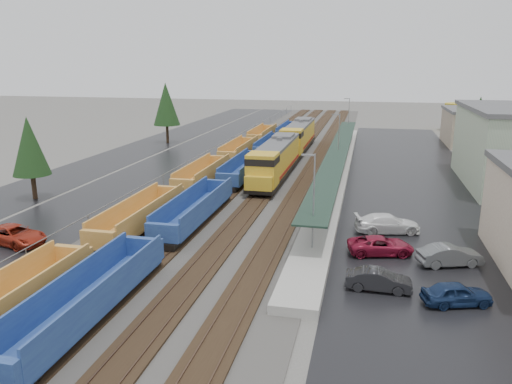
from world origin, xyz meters
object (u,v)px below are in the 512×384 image
Objects in this scene: storage_tank at (458,117)px; locomotive_lead at (275,160)px; parked_car_east_e at (450,256)px; parked_car_west_c at (15,235)px; parked_car_east_d at (457,294)px; well_string_yellow at (177,193)px; parked_car_east_c at (387,224)px; well_string_blue at (223,187)px; parked_car_east_a at (379,280)px; parked_car_east_b at (381,246)px; locomotive_trail at (298,137)px.

locomotive_lead is at bearing -118.80° from storage_tank.
parked_car_west_c is at bearing 76.07° from parked_car_east_e.
parked_car_east_e is (0.50, 6.42, 0.05)m from parked_car_east_d.
storage_tank is 86.29m from parked_car_east_d.
parked_car_east_d is at bearing -34.68° from well_string_yellow.
parked_car_west_c is at bearing 93.36° from parked_car_east_c.
well_string_blue is at bearing -112.84° from locomotive_lead.
parked_car_east_c is at bearing -3.75° from parked_car_east_a.
well_string_blue reaches higher than parked_car_east_d.
parked_car_east_b is 1.19× the size of parked_car_east_d.
parked_car_east_e reaches higher than parked_car_east_a.
parked_car_east_e is (21.56, -14.68, -0.46)m from well_string_blue.
well_string_yellow is (-8.00, -13.26, -1.37)m from locomotive_lead.
well_string_blue reaches higher than parked_car_east_e.
parked_car_east_c is (29.88, 9.67, 0.04)m from parked_car_west_c.
parked_car_east_e is at bearing -34.26° from well_string_blue.
parked_car_east_d is (4.65, -1.04, 0.02)m from parked_car_east_a.
well_string_blue is at bearing 50.22° from parked_car_east_c.
parked_car_east_a is at bearing -80.22° from parked_car_west_c.
locomotive_lead is 1.00× the size of locomotive_trail.
well_string_yellow reaches higher than parked_car_east_d.
storage_tank reaches higher than parked_car_east_d.
storage_tank reaches higher than parked_car_east_c.
well_string_yellow is at bearing 63.79° from parked_car_east_c.
parked_car_east_d is (21.06, -21.10, -0.51)m from well_string_blue.
well_string_blue is at bearing -97.47° from locomotive_trail.
parked_car_west_c is (-46.63, -81.99, -2.20)m from storage_tank.
parked_car_east_b is 0.89× the size of parked_car_east_c.
storage_tank reaches higher than well_string_yellow.
locomotive_trail reaches higher than parked_car_east_b.
parked_car_east_b is (29.22, 4.31, -0.08)m from parked_car_west_c.
parked_car_east_d is at bearing 156.39° from parked_car_east_e.
locomotive_trail is 40.91m from parked_car_east_c.
locomotive_lead reaches higher than parked_car_east_b.
parked_car_west_c is 0.99× the size of parked_car_east_c.
parked_car_east_a is 6.55m from parked_car_east_b.
parked_car_east_e is (25.56, -10.92, -0.45)m from well_string_yellow.
parked_car_east_b is at bearing -67.41° from parked_car_west_c.
storage_tank is (30.05, 54.67, 0.39)m from locomotive_lead.
parked_car_east_e is at bearing -43.25° from parked_car_east_a.
storage_tank is 1.41× the size of parked_car_east_d.
storage_tank is (34.05, 64.17, 1.76)m from well_string_blue.
parked_car_west_c is 34.28m from parked_car_east_e.
parked_car_east_c is 1.21× the size of parked_car_east_e.
parked_car_east_e is at bearing -23.14° from well_string_yellow.
locomotive_lead is 35.09m from parked_car_east_d.
parked_car_east_d is (4.42, -7.60, 0.02)m from parked_car_east_b.
locomotive_trail is 3.83× the size of parked_car_east_c.
parked_car_west_c reaches higher than parked_car_east_d.
locomotive_lead is at bearing 16.82° from parked_car_east_e.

